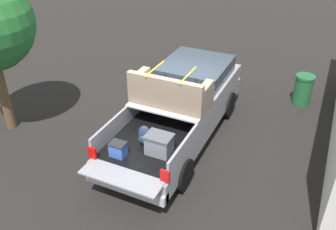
% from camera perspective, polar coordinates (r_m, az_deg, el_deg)
% --- Properties ---
extents(ground_plane, '(40.00, 40.00, 0.00)m').
position_cam_1_polar(ground_plane, '(10.13, 1.44, -3.66)').
color(ground_plane, black).
extents(pickup_truck, '(6.05, 2.06, 2.23)m').
position_cam_1_polar(pickup_truck, '(9.89, 2.33, 1.83)').
color(pickup_truck, gray).
rests_on(pickup_truck, ground_plane).
extents(trash_can, '(0.60, 0.60, 0.98)m').
position_cam_1_polar(trash_can, '(12.33, 20.53, 3.79)').
color(trash_can, '#1E592D').
rests_on(trash_can, ground_plane).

